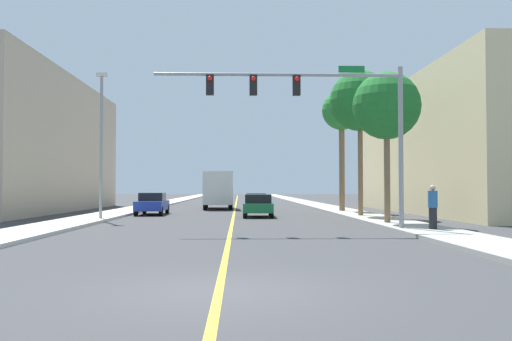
# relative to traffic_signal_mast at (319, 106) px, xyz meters

# --- Properties ---
(ground) EXTENTS (192.00, 192.00, 0.00)m
(ground) POSITION_rel_traffic_signal_mast_xyz_m (-3.70, 29.07, -5.26)
(ground) COLOR #38383A
(sidewalk_left) EXTENTS (2.60, 168.00, 0.15)m
(sidewalk_left) POSITION_rel_traffic_signal_mast_xyz_m (-11.73, 29.07, -5.18)
(sidewalk_left) COLOR beige
(sidewalk_left) RESTS_ON ground
(sidewalk_right) EXTENTS (2.60, 168.00, 0.15)m
(sidewalk_right) POSITION_rel_traffic_signal_mast_xyz_m (4.33, 29.07, -5.18)
(sidewalk_right) COLOR #9E9B93
(sidewalk_right) RESTS_ON ground
(lane_marking_center) EXTENTS (0.16, 144.00, 0.01)m
(lane_marking_center) POSITION_rel_traffic_signal_mast_xyz_m (-3.70, 29.07, -5.25)
(lane_marking_center) COLOR yellow
(lane_marking_center) RESTS_ON ground
(building_right_near) EXTENTS (14.31, 26.89, 9.48)m
(building_right_near) POSITION_rel_traffic_signal_mast_xyz_m (15.62, 16.45, -0.52)
(building_right_near) COLOR beige
(building_right_near) RESTS_ON ground
(traffic_signal_mast) EXTENTS (10.41, 0.36, 6.78)m
(traffic_signal_mast) POSITION_rel_traffic_signal_mast_xyz_m (0.00, 0.00, 0.00)
(traffic_signal_mast) COLOR gray
(traffic_signal_mast) RESTS_ON sidewalk_right
(street_lamp) EXTENTS (0.56, 0.28, 8.00)m
(street_lamp) POSITION_rel_traffic_signal_mast_xyz_m (-10.93, 7.60, -0.68)
(street_lamp) COLOR gray
(street_lamp) RESTS_ON sidewalk_left
(palm_near) EXTENTS (3.28, 3.28, 7.29)m
(palm_near) POSITION_rel_traffic_signal_mast_xyz_m (3.81, 3.54, 0.49)
(palm_near) COLOR brown
(palm_near) RESTS_ON sidewalk_right
(palm_mid) EXTENTS (3.69, 3.69, 8.81)m
(palm_mid) POSITION_rel_traffic_signal_mast_xyz_m (4.02, 10.27, 1.81)
(palm_mid) COLOR brown
(palm_mid) RESTS_ON sidewalk_right
(palm_far) EXTENTS (2.88, 2.88, 8.77)m
(palm_far) POSITION_rel_traffic_signal_mast_xyz_m (4.16, 17.00, 2.04)
(palm_far) COLOR brown
(palm_far) RESTS_ON sidewalk_right
(car_blue) EXTENTS (1.88, 4.63, 1.47)m
(car_blue) POSITION_rel_traffic_signal_mast_xyz_m (-9.17, 14.33, -4.50)
(car_blue) COLOR #1E389E
(car_blue) RESTS_ON ground
(car_silver) EXTENTS (1.74, 3.98, 1.37)m
(car_silver) POSITION_rel_traffic_signal_mast_xyz_m (-2.02, 20.43, -4.54)
(car_silver) COLOR #BCBCC1
(car_silver) RESTS_ON ground
(car_green) EXTENTS (1.92, 4.11, 1.40)m
(car_green) POSITION_rel_traffic_signal_mast_xyz_m (-2.16, 11.20, -4.52)
(car_green) COLOR #196638
(car_green) RESTS_ON ground
(delivery_truck) EXTENTS (2.64, 7.35, 3.12)m
(delivery_truck) POSITION_rel_traffic_signal_mast_xyz_m (-5.13, 23.87, -3.60)
(delivery_truck) COLOR red
(delivery_truck) RESTS_ON ground
(pedestrian) EXTENTS (0.38, 0.38, 1.78)m
(pedestrian) POSITION_rel_traffic_signal_mast_xyz_m (4.50, -0.72, -4.21)
(pedestrian) COLOR black
(pedestrian) RESTS_ON sidewalk_right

